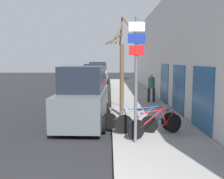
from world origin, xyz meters
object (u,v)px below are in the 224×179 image
(signpost, at_px, (136,73))
(parked_car_0, at_px, (84,98))
(bicycle_0, at_px, (156,125))
(parked_car_3, at_px, (98,75))
(parked_car_1, at_px, (92,87))
(bicycle_2, at_px, (129,121))
(parked_car_2, at_px, (95,79))
(pedestrian_near, at_px, (151,86))
(street_tree, at_px, (122,70))
(bicycle_1, at_px, (147,121))

(signpost, relative_size, parked_car_0, 0.79)
(bicycle_0, height_order, parked_car_3, parked_car_3)
(bicycle_0, xyz_separation_m, parked_car_1, (-2.62, 7.40, 0.50))
(bicycle_2, xyz_separation_m, parked_car_3, (-1.90, 18.07, 0.62))
(parked_car_1, height_order, parked_car_2, parked_car_2)
(parked_car_0, height_order, parked_car_1, parked_car_0)
(signpost, height_order, parked_car_3, signpost)
(pedestrian_near, bearing_deg, bicycle_2, -93.46)
(bicycle_2, bearing_deg, street_tree, 24.54)
(pedestrian_near, height_order, street_tree, street_tree)
(bicycle_2, distance_m, parked_car_1, 7.01)
(parked_car_2, bearing_deg, parked_car_1, -89.68)
(pedestrian_near, distance_m, street_tree, 4.41)
(parked_car_0, distance_m, parked_car_2, 10.68)
(bicycle_0, xyz_separation_m, parked_car_3, (-2.75, 18.70, 0.59))
(bicycle_1, distance_m, parked_car_2, 12.76)
(bicycle_1, height_order, parked_car_2, parked_car_2)
(signpost, relative_size, bicycle_0, 1.90)
(bicycle_0, distance_m, parked_car_3, 18.91)
(bicycle_1, xyz_separation_m, pedestrian_near, (1.20, 6.39, 0.60))
(parked_car_1, bearing_deg, signpost, -76.12)
(parked_car_1, distance_m, parked_car_2, 5.54)
(street_tree, bearing_deg, bicycle_2, -86.54)
(parked_car_1, height_order, pedestrian_near, parked_car_1)
(signpost, height_order, street_tree, street_tree)
(parked_car_3, bearing_deg, bicycle_1, -80.37)
(parked_car_0, distance_m, pedestrian_near, 5.84)
(bicycle_1, height_order, bicycle_2, bicycle_1)
(parked_car_0, distance_m, parked_car_3, 16.44)
(bicycle_1, bearing_deg, bicycle_2, 61.47)
(bicycle_0, height_order, parked_car_2, parked_car_2)
(bicycle_0, distance_m, parked_car_1, 7.87)
(street_tree, bearing_deg, pedestrian_near, 62.45)
(bicycle_0, bearing_deg, street_tree, -10.07)
(parked_car_1, bearing_deg, bicycle_2, -74.51)
(bicycle_2, bearing_deg, signpost, -154.65)
(pedestrian_near, relative_size, street_tree, 0.39)
(parked_car_3, bearing_deg, bicycle_0, -79.89)
(bicycle_2, bearing_deg, bicycle_0, -105.45)
(parked_car_0, xyz_separation_m, parked_car_3, (-0.12, 16.44, 0.04))
(parked_car_0, relative_size, parked_car_1, 1.13)
(bicycle_2, height_order, parked_car_2, parked_car_2)
(bicycle_0, bearing_deg, signpost, 102.77)
(bicycle_1, bearing_deg, street_tree, 3.96)
(bicycle_0, bearing_deg, bicycle_2, 25.23)
(bicycle_2, relative_size, parked_car_3, 0.46)
(parked_car_3, bearing_deg, bicycle_2, -82.26)
(bicycle_2, distance_m, parked_car_3, 18.18)
(bicycle_1, relative_size, street_tree, 0.53)
(parked_car_3, height_order, pedestrian_near, parked_car_3)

